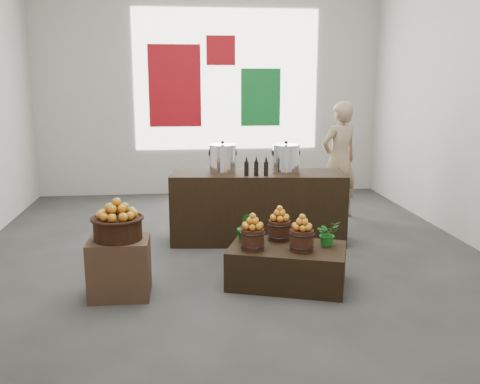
{
  "coord_description": "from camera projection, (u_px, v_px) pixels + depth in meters",
  "views": [
    {
      "loc": [
        -0.56,
        -5.99,
        2.02
      ],
      "look_at": [
        0.08,
        -0.4,
        0.83
      ],
      "focal_mm": 40.0,
      "sensor_mm": 36.0,
      "label": 1
    }
  ],
  "objects": [
    {
      "name": "crate",
      "position": [
        120.0,
        268.0,
        5.03
      ],
      "size": [
        0.57,
        0.47,
        0.56
      ],
      "primitive_type": "cube",
      "rotation": [
        0.0,
        0.0,
        -0.02
      ],
      "color": "#503325",
      "rests_on": "ground"
    },
    {
      "name": "back_wall",
      "position": [
        209.0,
        80.0,
        9.29
      ],
      "size": [
        6.0,
        0.04,
        4.0
      ],
      "primitive_type": "cube",
      "color": "#AFACA2",
      "rests_on": "ground"
    },
    {
      "name": "apples_in_basket",
      "position": [
        117.0,
        208.0,
        4.91
      ],
      "size": [
        0.35,
        0.35,
        0.19
      ],
      "primitive_type": null,
      "color": "#A00510",
      "rests_on": "wicker_basket"
    },
    {
      "name": "stock_pot_center",
      "position": [
        286.0,
        159.0,
        6.6
      ],
      "size": [
        0.33,
        0.33,
        0.33
      ],
      "primitive_type": "cylinder",
      "color": "silver",
      "rests_on": "counter"
    },
    {
      "name": "apples_in_bucket_rear",
      "position": [
        280.0,
        213.0,
        5.45
      ],
      "size": [
        0.17,
        0.17,
        0.15
      ],
      "primitive_type": null,
      "color": "#A00510",
      "rests_on": "apple_bucket_rear"
    },
    {
      "name": "deco_red_left",
      "position": [
        175.0,
        86.0,
        9.21
      ],
      "size": [
        0.9,
        0.04,
        1.4
      ],
      "primitive_type": "cube",
      "color": "maroon",
      "rests_on": "back_wall"
    },
    {
      "name": "apple_bucket_front_left",
      "position": [
        253.0,
        239.0,
        5.18
      ],
      "size": [
        0.23,
        0.23,
        0.21
      ],
      "primitive_type": "cylinder",
      "color": "#3D1C10",
      "rests_on": "display_table"
    },
    {
      "name": "apples_in_bucket_front_right",
      "position": [
        302.0,
        222.0,
        5.11
      ],
      "size": [
        0.17,
        0.17,
        0.15
      ],
      "primitive_type": null,
      "color": "#A00510",
      "rests_on": "apple_bucket_front_right"
    },
    {
      "name": "oil_cruets",
      "position": [
        259.0,
        166.0,
        6.4
      ],
      "size": [
        0.24,
        0.09,
        0.24
      ],
      "primitive_type": null,
      "rotation": [
        0.0,
        0.0,
        -0.12
      ],
      "color": "black",
      "rests_on": "counter"
    },
    {
      "name": "counter",
      "position": [
        258.0,
        207.0,
        6.73
      ],
      "size": [
        2.22,
        0.93,
        0.88
      ],
      "primitive_type": "cube",
      "rotation": [
        0.0,
        0.0,
        -0.12
      ],
      "color": "black",
      "rests_on": "ground"
    },
    {
      "name": "display_table",
      "position": [
        287.0,
        266.0,
        5.33
      ],
      "size": [
        1.3,
        1.03,
        0.39
      ],
      "primitive_type": "cube",
      "rotation": [
        0.0,
        0.0,
        -0.33
      ],
      "color": "black",
      "rests_on": "ground"
    },
    {
      "name": "apple_bucket_front_right",
      "position": [
        302.0,
        240.0,
        5.15
      ],
      "size": [
        0.23,
        0.23,
        0.21
      ],
      "primitive_type": "cylinder",
      "color": "#3D1C10",
      "rests_on": "display_table"
    },
    {
      "name": "deco_green_right",
      "position": [
        261.0,
        97.0,
        9.42
      ],
      "size": [
        0.7,
        0.04,
        1.0
      ],
      "primitive_type": "cube",
      "color": "#106828",
      "rests_on": "back_wall"
    },
    {
      "name": "herb_garnish_left",
      "position": [
        245.0,
        227.0,
        5.45
      ],
      "size": [
        0.18,
        0.15,
        0.3
      ],
      "primitive_type": "imported",
      "rotation": [
        0.0,
        0.0,
        -0.1
      ],
      "color": "#15661B",
      "rests_on": "display_table"
    },
    {
      "name": "apples_in_bucket_front_left",
      "position": [
        253.0,
        221.0,
        5.15
      ],
      "size": [
        0.17,
        0.17,
        0.15
      ],
      "primitive_type": null,
      "color": "#A00510",
      "rests_on": "apple_bucket_front_left"
    },
    {
      "name": "stock_pot_left",
      "position": [
        223.0,
        159.0,
        6.6
      ],
      "size": [
        0.33,
        0.33,
        0.33
      ],
      "primitive_type": "cylinder",
      "color": "silver",
      "rests_on": "counter"
    },
    {
      "name": "back_opening",
      "position": [
        227.0,
        80.0,
        9.3
      ],
      "size": [
        3.2,
        0.02,
        2.4
      ],
      "primitive_type": "cube",
      "color": "white",
      "rests_on": "back_wall"
    },
    {
      "name": "shopper",
      "position": [
        339.0,
        160.0,
        7.81
      ],
      "size": [
        0.73,
        0.61,
        1.71
      ],
      "primitive_type": "imported",
      "rotation": [
        0.0,
        0.0,
        3.51
      ],
      "color": "#947B5B",
      "rests_on": "ground"
    },
    {
      "name": "ground",
      "position": [
        229.0,
        254.0,
        6.3
      ],
      "size": [
        7.0,
        7.0,
        0.0
      ],
      "primitive_type": "plane",
      "color": "#3C3C3A",
      "rests_on": "ground"
    },
    {
      "name": "deco_red_upper",
      "position": [
        221.0,
        50.0,
        9.18
      ],
      "size": [
        0.5,
        0.04,
        0.5
      ],
      "primitive_type": "cube",
      "color": "maroon",
      "rests_on": "back_wall"
    },
    {
      "name": "wicker_basket",
      "position": [
        118.0,
        229.0,
        4.95
      ],
      "size": [
        0.45,
        0.45,
        0.2
      ],
      "primitive_type": "cylinder",
      "color": "black",
      "rests_on": "crate"
    },
    {
      "name": "apple_bucket_rear",
      "position": [
        279.0,
        230.0,
        5.49
      ],
      "size": [
        0.23,
        0.23,
        0.21
      ],
      "primitive_type": "cylinder",
      "color": "#3D1C10",
      "rests_on": "display_table"
    },
    {
      "name": "herb_garnish_right",
      "position": [
        327.0,
        233.0,
        5.3
      ],
      "size": [
        0.29,
        0.27,
        0.25
      ],
      "primitive_type": "imported",
      "rotation": [
        0.0,
        0.0,
        0.42
      ],
      "color": "#15661B",
      "rests_on": "display_table"
    }
  ]
}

